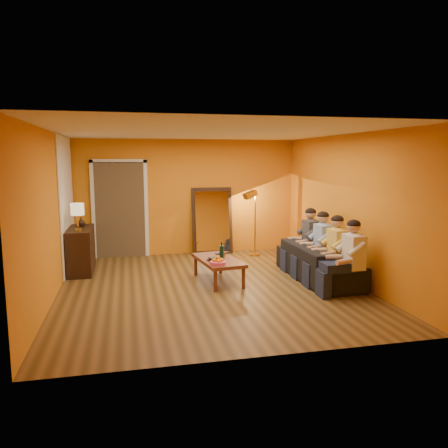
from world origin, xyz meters
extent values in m
cube|color=brown|center=(0.00, 0.00, 0.00)|extent=(5.00, 5.50, 0.00)
cube|color=white|center=(0.00, 0.00, 2.60)|extent=(5.00, 5.50, 0.00)
cube|color=orange|center=(0.00, 2.75, 1.30)|extent=(5.00, 0.00, 2.60)
cube|color=orange|center=(-2.50, 0.00, 1.30)|extent=(0.00, 5.50, 2.60)
cube|color=orange|center=(2.50, 0.00, 1.30)|extent=(0.00, 5.50, 2.60)
cube|color=white|center=(-2.48, 1.75, 1.30)|extent=(0.02, 1.90, 2.58)
cube|color=#3F2D19|center=(-1.50, 2.83, 1.05)|extent=(1.06, 0.30, 2.10)
cube|color=white|center=(-2.07, 2.71, 1.05)|extent=(0.08, 0.06, 2.20)
cube|color=white|center=(-0.93, 2.71, 1.05)|extent=(0.08, 0.06, 2.20)
cube|color=white|center=(-1.50, 2.71, 2.12)|extent=(1.22, 0.06, 0.08)
cube|color=black|center=(0.55, 2.63, 0.76)|extent=(0.92, 0.27, 1.51)
cube|color=white|center=(0.55, 2.59, 0.76)|extent=(0.78, 0.21, 1.35)
cube|color=black|center=(-2.24, 1.55, 0.42)|extent=(0.44, 1.18, 0.85)
imported|color=black|center=(2.00, 0.05, 0.31)|extent=(2.15, 0.84, 0.63)
cylinder|color=black|center=(0.24, 0.22, 0.58)|extent=(0.07, 0.07, 0.31)
imported|color=#B27F3F|center=(0.31, 0.39, 0.47)|extent=(0.12, 0.12, 0.10)
imported|color=black|center=(0.37, 0.62, 0.43)|extent=(0.35, 0.29, 0.02)
imported|color=black|center=(0.01, 0.07, 0.43)|extent=(0.26, 0.29, 0.02)
imported|color=#AF2114|center=(0.02, 0.08, 0.45)|extent=(0.21, 0.25, 0.02)
imported|color=black|center=(0.01, 0.06, 0.47)|extent=(0.22, 0.25, 0.02)
imported|color=black|center=(-2.24, 1.80, 0.94)|extent=(0.16, 0.16, 0.17)
camera|label=1|loc=(-1.35, -7.09, 2.16)|focal=35.00mm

